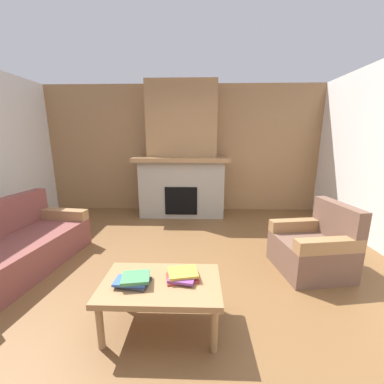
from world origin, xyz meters
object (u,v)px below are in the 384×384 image
(coffee_table, at_px, (161,288))
(couch, at_px, (12,250))
(armchair, at_px, (314,248))
(fireplace, at_px, (182,160))

(coffee_table, bearing_deg, couch, 157.35)
(coffee_table, bearing_deg, armchair, 28.99)
(armchair, bearing_deg, couch, -177.73)
(fireplace, height_order, couch, fireplace)
(couch, xyz_separation_m, armchair, (3.69, 0.15, 0.01))
(armchair, height_order, coffee_table, armchair)
(fireplace, bearing_deg, couch, -128.92)
(couch, xyz_separation_m, coffee_table, (1.95, -0.81, 0.09))
(fireplace, xyz_separation_m, armchair, (1.77, -2.22, -0.87))
(fireplace, distance_m, armchair, 2.97)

